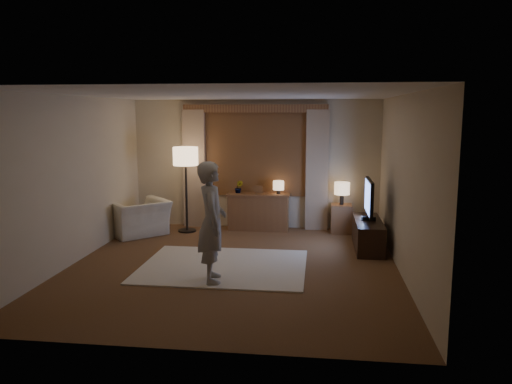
% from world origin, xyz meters
% --- Properties ---
extents(room, '(5.04, 5.54, 2.64)m').
position_xyz_m(room, '(0.00, 0.50, 1.33)').
color(room, brown).
rests_on(room, ground).
extents(rug, '(2.50, 2.00, 0.02)m').
position_xyz_m(rug, '(-0.14, -0.02, 0.01)').
color(rug, beige).
rests_on(rug, floor).
extents(sideboard, '(1.20, 0.40, 0.70)m').
position_xyz_m(sideboard, '(0.09, 2.50, 0.35)').
color(sideboard, brown).
rests_on(sideboard, floor).
extents(picture_frame, '(0.16, 0.02, 0.20)m').
position_xyz_m(picture_frame, '(0.09, 2.50, 0.80)').
color(picture_frame, brown).
rests_on(picture_frame, sideboard).
extents(plant, '(0.17, 0.13, 0.30)m').
position_xyz_m(plant, '(-0.31, 2.50, 0.85)').
color(plant, '#999999').
rests_on(plant, sideboard).
extents(table_lamp_sideboard, '(0.22, 0.22, 0.30)m').
position_xyz_m(table_lamp_sideboard, '(0.49, 2.50, 0.90)').
color(table_lamp_sideboard, black).
rests_on(table_lamp_sideboard, sideboard).
extents(floor_lamp, '(0.49, 0.49, 1.68)m').
position_xyz_m(floor_lamp, '(-1.30, 2.15, 1.41)').
color(floor_lamp, black).
rests_on(floor_lamp, floor).
extents(armchair, '(1.38, 1.38, 0.68)m').
position_xyz_m(armchair, '(-2.15, 1.76, 0.34)').
color(armchair, beige).
rests_on(armchair, floor).
extents(side_table, '(0.40, 0.40, 0.56)m').
position_xyz_m(side_table, '(1.74, 2.45, 0.28)').
color(side_table, brown).
rests_on(side_table, floor).
extents(table_lamp_side, '(0.30, 0.30, 0.44)m').
position_xyz_m(table_lamp_side, '(1.74, 2.45, 0.87)').
color(table_lamp_side, black).
rests_on(table_lamp_side, side_table).
extents(tv_stand, '(0.45, 1.40, 0.50)m').
position_xyz_m(tv_stand, '(2.15, 1.33, 0.25)').
color(tv_stand, black).
rests_on(tv_stand, floor).
extents(tv, '(0.24, 0.98, 0.71)m').
position_xyz_m(tv, '(2.15, 1.33, 0.89)').
color(tv, black).
rests_on(tv, tv_stand).
extents(person, '(0.54, 0.69, 1.67)m').
position_xyz_m(person, '(-0.16, -0.72, 0.86)').
color(person, '#9A948E').
rests_on(person, rug).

